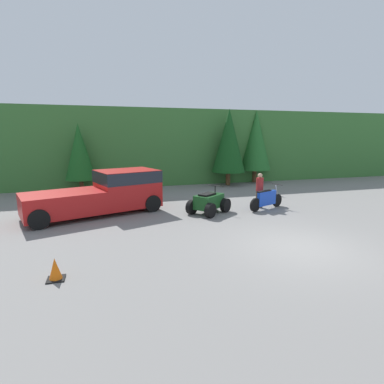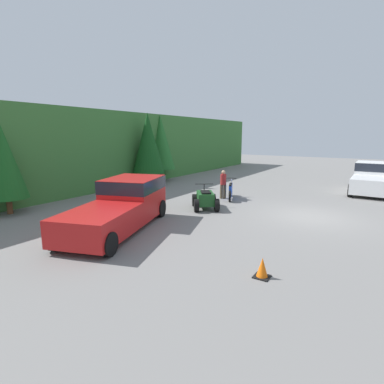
{
  "view_description": "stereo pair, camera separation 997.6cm",
  "coord_description": "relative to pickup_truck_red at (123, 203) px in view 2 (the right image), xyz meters",
  "views": [
    {
      "loc": [
        -5.74,
        -7.67,
        3.45
      ],
      "look_at": [
        -2.0,
        5.26,
        0.95
      ],
      "focal_mm": 28.0,
      "sensor_mm": 36.0,
      "label": 1
    },
    {
      "loc": [
        -14.34,
        -2.63,
        3.76
      ],
      "look_at": [
        -2.0,
        5.26,
        0.95
      ],
      "focal_mm": 28.0,
      "sensor_mm": 36.0,
      "label": 2
    }
  ],
  "objects": [
    {
      "name": "ground_plane",
      "position": [
        5.75,
        -6.23,
        -1.0
      ],
      "size": [
        80.0,
        80.0,
        0.0
      ],
      "primitive_type": "plane",
      "color": "slate"
    },
    {
      "name": "hillside_backdrop",
      "position": [
        5.75,
        9.77,
        1.69
      ],
      "size": [
        44.0,
        6.0,
        5.38
      ],
      "color": "#387033",
      "rests_on": "ground_plane"
    },
    {
      "name": "tree_left",
      "position": [
        -1.53,
        6.1,
        1.5
      ],
      "size": [
        1.87,
        1.87,
        4.26
      ],
      "color": "brown",
      "rests_on": "ground_plane"
    },
    {
      "name": "tree_mid_left",
      "position": [
        8.42,
        5.86,
        2.15
      ],
      "size": [
        2.36,
        2.36,
        5.35
      ],
      "color": "brown",
      "rests_on": "ground_plane"
    },
    {
      "name": "tree_mid_right",
      "position": [
        10.96,
        6.71,
        2.14
      ],
      "size": [
        2.35,
        2.35,
        5.35
      ],
      "color": "brown",
      "rests_on": "ground_plane"
    },
    {
      "name": "pickup_truck_red",
      "position": [
        0.0,
        0.0,
        0.0
      ],
      "size": [
        6.17,
        3.87,
        1.91
      ],
      "rotation": [
        0.0,
        0.0,
        0.33
      ],
      "color": "red",
      "rests_on": "ground_plane"
    },
    {
      "name": "pickup_truck_second",
      "position": [
        14.53,
        -8.33,
        -0.0
      ],
      "size": [
        5.33,
        2.23,
        1.91
      ],
      "rotation": [
        0.0,
        0.0,
        -0.0
      ],
      "color": "white",
      "rests_on": "ground_plane"
    },
    {
      "name": "dirt_bike",
      "position": [
        7.36,
        -1.39,
        -0.53
      ],
      "size": [
        2.18,
        1.07,
        1.14
      ],
      "rotation": [
        0.0,
        0.0,
        0.39
      ],
      "color": "black",
      "rests_on": "ground_plane"
    },
    {
      "name": "quad_atv",
      "position": [
        4.44,
        -1.33,
        -0.52
      ],
      "size": [
        2.26,
        2.13,
        1.22
      ],
      "rotation": [
        0.0,
        0.0,
        0.64
      ],
      "color": "black",
      "rests_on": "ground_plane"
    },
    {
      "name": "rider_person",
      "position": [
        7.19,
        -0.97,
        -0.08
      ],
      "size": [
        0.48,
        0.48,
        1.7
      ],
      "rotation": [
        0.0,
        0.0,
        0.54
      ],
      "color": "brown",
      "rests_on": "ground_plane"
    },
    {
      "name": "traffic_cone",
      "position": [
        -1.3,
        -6.43,
        -0.75
      ],
      "size": [
        0.42,
        0.42,
        0.55
      ],
      "color": "black",
      "rests_on": "ground_plane"
    }
  ]
}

